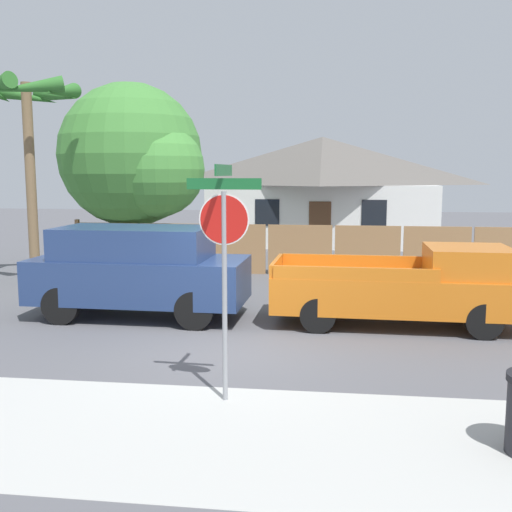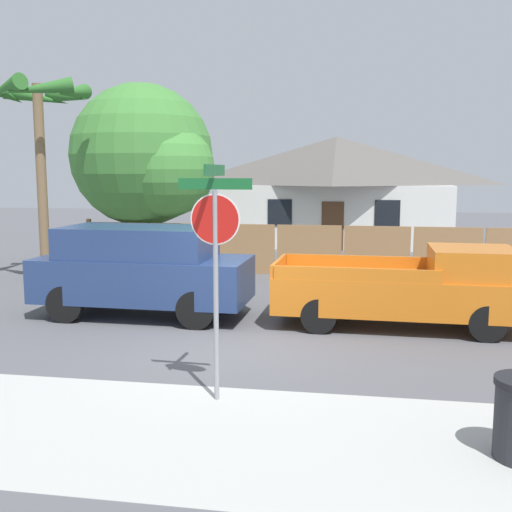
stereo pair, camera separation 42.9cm
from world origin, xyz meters
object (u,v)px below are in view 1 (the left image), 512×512
red_suv (138,269)px  orange_pickup (408,287)px  house (322,188)px  stop_sign (224,242)px  oak_tree (136,158)px  palm_tree (27,109)px

red_suv → orange_pickup: red_suv is taller
house → stop_sign: 19.59m
oak_tree → orange_pickup: bearing=-40.8°
oak_tree → palm_tree: oak_tree is taller
house → red_suv: 15.53m
house → oak_tree: (-6.00, -8.04, 1.16)m
oak_tree → stop_sign: oak_tree is taller
oak_tree → red_suv: (2.33, -6.98, -2.56)m
palm_tree → oak_tree: bearing=62.3°
palm_tree → stop_sign: palm_tree is taller
oak_tree → orange_pickup: size_ratio=1.19×
house → stop_sign: house is taller
red_suv → stop_sign: bearing=-57.5°
red_suv → stop_sign: size_ratio=1.44×
orange_pickup → stop_sign: bearing=-122.2°
house → palm_tree: 14.22m
oak_tree → red_suv: 7.79m
oak_tree → palm_tree: 4.21m
red_suv → stop_sign: stop_sign is taller
red_suv → stop_sign: 5.44m
house → oak_tree: 10.10m
red_suv → orange_pickup: 5.77m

